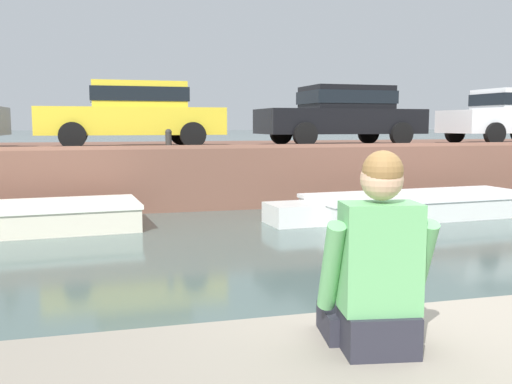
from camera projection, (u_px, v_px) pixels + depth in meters
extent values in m
plane|color=#4C605B|center=(256.00, 260.00, 8.26)|extent=(400.00, 400.00, 0.00)
cube|color=brown|center=(183.00, 170.00, 15.69)|extent=(60.00, 6.00, 1.41)
cube|color=#925F4C|center=(200.00, 147.00, 12.84)|extent=(60.00, 0.24, 0.08)
cube|color=silver|center=(17.00, 220.00, 10.44)|extent=(4.43, 2.04, 0.43)
cube|color=white|center=(16.00, 207.00, 10.41)|extent=(4.50, 2.10, 0.08)
cube|color=brown|center=(35.00, 211.00, 10.52)|extent=(0.36, 1.56, 0.06)
cube|color=white|center=(420.00, 207.00, 12.20)|extent=(5.02, 2.08, 0.41)
cube|color=white|center=(293.00, 214.00, 11.24)|extent=(1.05, 1.02, 0.41)
cube|color=white|center=(420.00, 195.00, 12.17)|extent=(5.09, 2.15, 0.08)
cube|color=brown|center=(435.00, 199.00, 12.30)|extent=(0.35, 1.57, 0.06)
cube|color=yellow|center=(132.00, 121.00, 13.69)|extent=(4.32, 1.83, 0.64)
cube|color=yellow|center=(138.00, 95.00, 13.66)|extent=(2.17, 1.59, 0.60)
cube|color=black|center=(138.00, 95.00, 13.66)|extent=(2.26, 1.63, 0.33)
cylinder|color=black|center=(72.00, 136.00, 12.50)|extent=(0.60, 0.19, 0.60)
cylinder|color=black|center=(75.00, 134.00, 14.24)|extent=(0.60, 0.19, 0.60)
cylinder|color=black|center=(193.00, 135.00, 13.21)|extent=(0.60, 0.19, 0.60)
cylinder|color=black|center=(182.00, 134.00, 14.95)|extent=(0.60, 0.19, 0.60)
cube|color=black|center=(340.00, 122.00, 15.06)|extent=(4.33, 1.87, 0.64)
cube|color=black|center=(346.00, 98.00, 15.04)|extent=(2.19, 1.60, 0.60)
cube|color=black|center=(346.00, 98.00, 15.04)|extent=(2.27, 1.64, 0.33)
cylinder|color=black|center=(305.00, 134.00, 13.87)|extent=(0.61, 0.20, 0.60)
cylinder|color=black|center=(281.00, 133.00, 15.57)|extent=(0.61, 0.20, 0.60)
cylinder|color=black|center=(401.00, 134.00, 14.63)|extent=(0.61, 0.20, 0.60)
cylinder|color=black|center=(368.00, 133.00, 16.33)|extent=(0.61, 0.20, 0.60)
cube|color=white|center=(509.00, 122.00, 16.40)|extent=(3.88, 1.82, 0.64)
cylinder|color=black|center=(495.00, 134.00, 15.29)|extent=(0.61, 0.21, 0.60)
cylinder|color=black|center=(455.00, 133.00, 16.90)|extent=(0.61, 0.21, 0.60)
cylinder|color=#2D2B28|center=(169.00, 141.00, 12.77)|extent=(0.14, 0.14, 0.35)
sphere|color=#2D2B28|center=(168.00, 132.00, 12.75)|extent=(0.15, 0.15, 0.15)
cube|color=#282833|center=(378.00, 331.00, 2.72)|extent=(0.38, 0.33, 0.20)
cube|color=#282833|center=(364.00, 322.00, 2.94)|extent=(0.49, 0.39, 0.14)
cube|color=#66B26B|center=(380.00, 258.00, 2.68)|extent=(0.39, 0.27, 0.52)
cylinder|color=#66B26B|center=(420.00, 265.00, 2.75)|extent=(0.13, 0.30, 0.47)
cylinder|color=#66B26B|center=(331.00, 267.00, 2.71)|extent=(0.13, 0.30, 0.47)
sphere|color=tan|center=(382.00, 179.00, 2.63)|extent=(0.20, 0.20, 0.20)
sphere|color=olive|center=(383.00, 171.00, 2.62)|extent=(0.19, 0.19, 0.19)
cylinder|color=#3F8CCC|center=(377.00, 318.00, 2.94)|extent=(0.06, 0.06, 0.18)
cylinder|color=white|center=(378.00, 299.00, 2.93)|extent=(0.04, 0.04, 0.02)
cube|color=orange|center=(362.00, 339.00, 2.75)|extent=(0.18, 0.12, 0.10)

